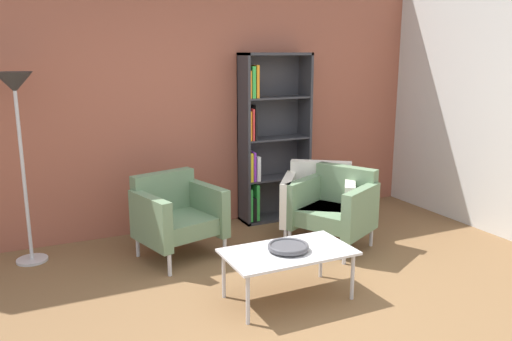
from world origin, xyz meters
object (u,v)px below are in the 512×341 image
object	(u,v)px
armchair_corner_red	(176,214)
armchair_by_bookshelf	(319,200)
floor_lamp_torchiere	(16,106)
bookshelf_tall	(268,141)
coffee_table_low	(288,254)
armchair_near_window	(335,206)
decorative_bowl	(288,246)

from	to	relation	value
armchair_corner_red	armchair_by_bookshelf	distance (m)	1.48
floor_lamp_torchiere	bookshelf_tall	bearing A→B (deg)	4.42
coffee_table_low	armchair_corner_red	xyz separation A→B (m)	(-0.53, 1.23, 0.05)
bookshelf_tall	armchair_by_bookshelf	bearing A→B (deg)	-77.83
armchair_by_bookshelf	bookshelf_tall	bearing A→B (deg)	137.82
armchair_near_window	decorative_bowl	bearing A→B (deg)	-78.13
decorative_bowl	armchair_near_window	distance (m)	1.26
armchair_near_window	floor_lamp_torchiere	distance (m)	3.08
coffee_table_low	decorative_bowl	bearing A→B (deg)	-104.04
armchair_corner_red	decorative_bowl	bearing A→B (deg)	-81.78
coffee_table_low	armchair_by_bookshelf	world-z (taller)	armchair_by_bookshelf
armchair_corner_red	floor_lamp_torchiere	world-z (taller)	floor_lamp_torchiere
coffee_table_low	armchair_near_window	size ratio (longest dim) A/B	1.08
bookshelf_tall	armchair_near_window	bearing A→B (deg)	-79.05
armchair_corner_red	armchair_near_window	distance (m)	1.56
decorative_bowl	armchair_near_window	bearing A→B (deg)	39.71
bookshelf_tall	floor_lamp_torchiere	bearing A→B (deg)	-175.58
bookshelf_tall	decorative_bowl	world-z (taller)	bookshelf_tall
decorative_bowl	armchair_by_bookshelf	xyz separation A→B (m)	(0.94, 1.05, -0.02)
decorative_bowl	armchair_corner_red	bearing A→B (deg)	113.23
decorative_bowl	armchair_corner_red	xyz separation A→B (m)	(-0.53, 1.23, -0.02)
armchair_corner_red	armchair_by_bookshelf	xyz separation A→B (m)	(1.47, -0.18, 0.00)
armchair_corner_red	armchair_by_bookshelf	world-z (taller)	same
armchair_near_window	armchair_by_bookshelf	bearing A→B (deg)	159.03
decorative_bowl	floor_lamp_torchiere	distance (m)	2.66
coffee_table_low	armchair_by_bookshelf	distance (m)	1.41
bookshelf_tall	coffee_table_low	xyz separation A→B (m)	(-0.76, -1.87, -0.55)
coffee_table_low	floor_lamp_torchiere	bearing A→B (deg)	137.04
decorative_bowl	coffee_table_low	bearing A→B (deg)	75.96
floor_lamp_torchiere	armchair_corner_red	bearing A→B (deg)	-19.27
floor_lamp_torchiere	armchair_by_bookshelf	bearing A→B (deg)	-12.79
decorative_bowl	armchair_by_bookshelf	world-z (taller)	armchair_by_bookshelf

